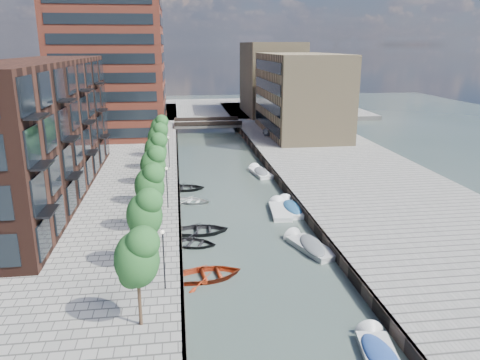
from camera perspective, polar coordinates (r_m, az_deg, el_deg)
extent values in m
plane|color=#38473F|center=(62.54, -1.95, 0.90)|extent=(300.00, 300.00, 0.00)
cube|color=gray|center=(65.92, 12.02, 1.79)|extent=(20.00, 140.00, 1.00)
cube|color=#332823|center=(62.12, -7.56, 1.13)|extent=(0.25, 140.00, 1.00)
cube|color=#332823|center=(63.30, 3.55, 1.53)|extent=(0.25, 140.00, 1.00)
cube|color=gray|center=(121.24, -4.90, 8.54)|extent=(80.00, 40.00, 1.00)
cube|color=black|center=(52.63, -23.15, 5.62)|extent=(8.00, 38.00, 14.00)
cube|color=#963F2B|center=(85.74, -15.68, 15.28)|extent=(18.00, 18.00, 30.00)
cube|color=#937E5A|center=(85.37, 7.35, 10.34)|extent=(12.00, 25.00, 14.00)
cube|color=#937E5A|center=(110.52, 3.84, 12.25)|extent=(12.00, 20.00, 16.00)
cube|color=gray|center=(93.47, -3.99, 6.79)|extent=(13.00, 6.00, 0.60)
cube|color=#332823|center=(90.62, -3.88, 6.88)|extent=(13.00, 0.40, 0.80)
cube|color=#332823|center=(96.14, -4.11, 7.41)|extent=(13.00, 0.40, 0.80)
cylinder|color=#382619|center=(27.85, -12.14, -14.06)|extent=(0.20, 0.20, 3.20)
ellipsoid|color=#1D4F22|center=(26.60, -12.49, -8.97)|extent=(2.50, 2.50, 3.25)
cylinder|color=#382619|center=(34.07, -11.33, -8.16)|extent=(0.20, 0.20, 3.20)
ellipsoid|color=#1D4F22|center=(33.06, -11.59, -3.85)|extent=(2.50, 2.50, 3.25)
cylinder|color=#382619|center=(40.55, -10.80, -4.11)|extent=(0.20, 0.20, 3.20)
ellipsoid|color=#1D4F22|center=(39.71, -11.00, -0.42)|extent=(2.50, 2.50, 3.25)
cylinder|color=#382619|center=(47.18, -10.41, -1.19)|extent=(0.20, 0.20, 3.20)
ellipsoid|color=#1D4F22|center=(46.46, -10.58, 2.02)|extent=(2.50, 2.50, 3.25)
cylinder|color=#382619|center=(53.90, -10.12, 1.01)|extent=(0.20, 0.20, 3.20)
ellipsoid|color=#1D4F22|center=(53.27, -10.26, 3.84)|extent=(2.50, 2.50, 3.25)
cylinder|color=#382619|center=(60.69, -9.89, 2.72)|extent=(0.20, 0.20, 3.20)
ellipsoid|color=#1D4F22|center=(60.13, -10.02, 5.25)|extent=(2.50, 2.50, 3.25)
cylinder|color=#382619|center=(67.52, -9.71, 4.08)|extent=(0.20, 0.20, 3.20)
ellipsoid|color=#1D4F22|center=(67.01, -9.82, 6.36)|extent=(2.50, 2.50, 3.25)
cylinder|color=black|center=(31.12, -9.26, -9.68)|extent=(0.10, 0.10, 4.00)
sphere|color=#FFF2CC|center=(30.31, -9.43, -6.27)|extent=(0.24, 0.24, 0.24)
cylinder|color=black|center=(46.06, -8.87, -1.02)|extent=(0.10, 0.10, 4.00)
sphere|color=#FFF2CC|center=(45.52, -8.98, 1.39)|extent=(0.24, 0.24, 0.24)
cylinder|color=black|center=(61.54, -8.67, 3.34)|extent=(0.10, 0.10, 4.00)
sphere|color=#FFF2CC|center=(61.13, -8.75, 5.17)|extent=(0.24, 0.24, 0.24)
imported|color=black|center=(40.41, -5.79, -7.95)|extent=(4.87, 4.13, 0.86)
imported|color=black|center=(42.81, -4.81, -6.50)|extent=(5.13, 3.68, 1.06)
imported|color=#9C2B11|center=(35.07, -3.89, -11.86)|extent=(5.57, 4.36, 1.05)
imported|color=silver|center=(50.97, -5.96, -2.76)|extent=(5.04, 4.36, 0.87)
imported|color=black|center=(55.46, -6.76, -1.21)|extent=(5.01, 3.77, 0.98)
cube|color=silver|center=(27.69, 16.93, -20.05)|extent=(2.52, 4.97, 0.10)
cone|color=silver|center=(29.69, 15.66, -17.93)|extent=(1.84, 1.17, 1.72)
ellipsoid|color=navy|center=(27.66, 16.94, -19.97)|extent=(2.26, 4.45, 0.57)
cube|color=#AFAFAD|center=(39.71, 8.77, -8.43)|extent=(3.41, 5.31, 0.70)
cube|color=#AFAFAD|center=(39.56, 8.79, -7.93)|extent=(3.53, 5.44, 0.11)
cone|color=#AFAFAD|center=(41.54, 6.74, -7.13)|extent=(2.06, 1.54, 1.84)
ellipsoid|color=#55595C|center=(39.54, 8.79, -7.86)|extent=(3.16, 4.87, 0.61)
cube|color=silver|center=(47.59, 4.94, -4.06)|extent=(2.27, 5.05, 0.69)
cube|color=silver|center=(47.46, 4.95, -3.64)|extent=(2.36, 5.16, 0.11)
cone|color=silver|center=(49.86, 4.59, -3.03)|extent=(1.89, 1.13, 1.81)
cube|color=white|center=(48.34, 6.41, -3.78)|extent=(2.07, 4.97, 0.69)
cube|color=white|center=(48.22, 6.43, -3.36)|extent=(2.16, 5.09, 0.11)
cone|color=white|center=(50.53, 5.60, -2.80)|extent=(1.85, 1.05, 1.81)
ellipsoid|color=navy|center=(48.20, 6.43, -3.30)|extent=(1.94, 4.54, 0.59)
cube|color=white|center=(61.50, 2.56, 0.67)|extent=(2.48, 4.93, 0.67)
cube|color=white|center=(61.41, 2.57, 1.00)|extent=(2.58, 5.04, 0.10)
cone|color=white|center=(63.63, 1.85, 1.26)|extent=(1.87, 1.19, 1.74)
ellipsoid|color=#595B60|center=(61.40, 2.57, 1.04)|extent=(2.31, 4.51, 0.57)
imported|color=#9A9C9E|center=(83.72, 3.35, 5.90)|extent=(1.57, 3.51, 1.17)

